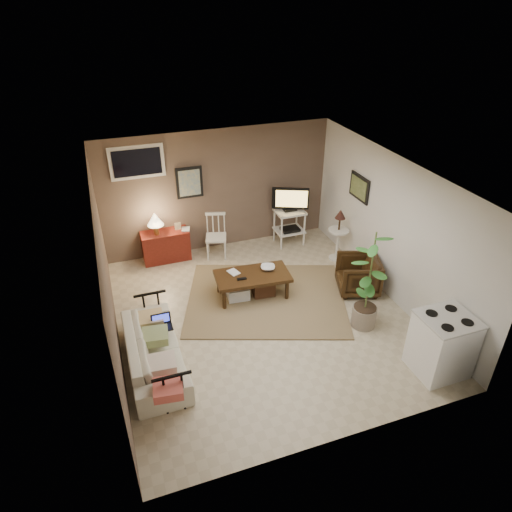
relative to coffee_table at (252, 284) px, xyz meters
name	(u,v)px	position (x,y,z in m)	size (l,w,h in m)	color
floor	(262,316)	(-0.02, -0.57, -0.26)	(5.00, 5.00, 0.00)	#C1B293
art_back	(189,183)	(-0.57, 1.91, 1.19)	(0.50, 0.03, 0.60)	black
art_right	(359,188)	(2.20, 0.48, 1.26)	(0.03, 0.60, 0.45)	black
window	(137,162)	(-1.47, 1.91, 1.69)	(0.96, 0.03, 0.60)	silver
rug	(266,298)	(0.20, -0.16, -0.25)	(2.64, 2.11, 0.03)	#8B7050
coffee_table	(252,284)	(0.00, 0.00, 0.00)	(1.29, 0.75, 0.47)	#38220F
sofa	(154,346)	(-1.82, -1.11, 0.10)	(1.84, 0.54, 0.72)	beige
sofa_pillows	(159,350)	(-1.78, -1.32, 0.18)	(0.35, 1.75, 0.12)	beige
sofa_end_rails	(162,347)	(-1.71, -1.11, 0.05)	(0.49, 1.84, 0.62)	black
laptop	(162,323)	(-1.64, -0.79, 0.20)	(0.28, 0.21, 0.19)	black
red_console	(165,243)	(-1.17, 1.73, 0.09)	(0.89, 0.40, 1.03)	maroon
spindle_chair	(216,237)	(-0.20, 1.54, 0.14)	(0.49, 0.49, 0.86)	silver
tv_stand	(290,215)	(1.34, 1.53, 0.38)	(0.69, 0.47, 1.22)	silver
side_table	(339,229)	(1.97, 0.64, 0.39)	(0.39, 0.39, 1.05)	silver
armchair	(358,273)	(1.79, -0.44, 0.09)	(0.68, 0.63, 0.70)	#311F0D
potted_plant	(370,277)	(1.40, -1.31, 0.63)	(0.42, 0.42, 1.68)	gray
stove	(442,344)	(1.86, -2.50, 0.19)	(0.70, 0.65, 0.92)	white
bowl	(268,263)	(0.31, 0.07, 0.30)	(0.24, 0.06, 0.24)	#38220F
book_table	(230,269)	(-0.35, 0.13, 0.29)	(0.16, 0.02, 0.21)	#38220F
book_console	(181,225)	(-0.83, 1.71, 0.43)	(0.15, 0.02, 0.20)	#38220F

